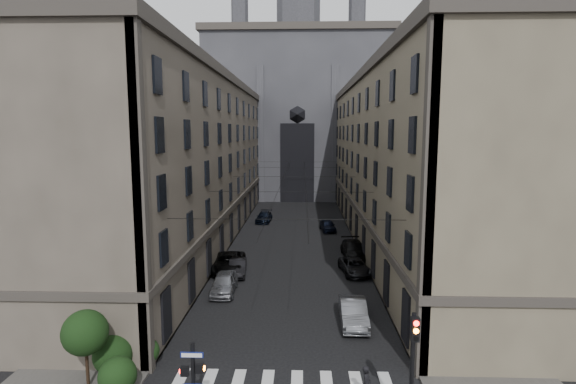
# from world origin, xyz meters

# --- Properties ---
(sidewalk_left) EXTENTS (7.00, 80.00, 0.15)m
(sidewalk_left) POSITION_xyz_m (-10.50, 36.00, 0.07)
(sidewalk_left) COLOR #383533
(sidewalk_left) RESTS_ON ground
(sidewalk_right) EXTENTS (7.00, 80.00, 0.15)m
(sidewalk_right) POSITION_xyz_m (10.50, 36.00, 0.07)
(sidewalk_right) COLOR #383533
(sidewalk_right) RESTS_ON ground
(building_left) EXTENTS (13.60, 60.60, 18.85)m
(building_left) POSITION_xyz_m (-13.44, 36.00, 9.34)
(building_left) COLOR #463F36
(building_left) RESTS_ON ground
(building_right) EXTENTS (13.60, 60.60, 18.85)m
(building_right) POSITION_xyz_m (13.44, 36.00, 9.34)
(building_right) COLOR brown
(building_right) RESTS_ON ground
(gothic_tower) EXTENTS (35.00, 23.00, 58.00)m
(gothic_tower) POSITION_xyz_m (0.00, 74.96, 17.80)
(gothic_tower) COLOR #2D2D33
(gothic_tower) RESTS_ON ground
(pedestrian_signal_left) EXTENTS (1.02, 0.38, 4.00)m
(pedestrian_signal_left) POSITION_xyz_m (-3.51, 1.50, 2.32)
(pedestrian_signal_left) COLOR black
(pedestrian_signal_left) RESTS_ON ground
(traffic_light_right) EXTENTS (0.34, 0.50, 5.20)m
(traffic_light_right) POSITION_xyz_m (5.60, 1.92, 3.29)
(traffic_light_right) COLOR black
(traffic_light_right) RESTS_ON ground
(shrub_cluster) EXTENTS (3.90, 4.40, 3.90)m
(shrub_cluster) POSITION_xyz_m (-8.72, 5.01, 1.80)
(shrub_cluster) COLOR black
(shrub_cluster) RESTS_ON sidewalk_left
(tram_wires) EXTENTS (14.00, 60.00, 0.43)m
(tram_wires) POSITION_xyz_m (0.00, 35.63, 7.25)
(tram_wires) COLOR black
(tram_wires) RESTS_ON ground
(car_left_near) EXTENTS (1.99, 4.67, 1.57)m
(car_left_near) POSITION_xyz_m (-5.15, 17.97, 0.79)
(car_left_near) COLOR gray
(car_left_near) RESTS_ON ground
(car_left_midnear) EXTENTS (1.79, 4.27, 1.37)m
(car_left_midnear) POSITION_xyz_m (-4.72, 22.49, 0.69)
(car_left_midnear) COLOR black
(car_left_midnear) RESTS_ON ground
(car_left_midfar) EXTENTS (2.99, 5.98, 1.63)m
(car_left_midfar) POSITION_xyz_m (-5.66, 23.42, 0.81)
(car_left_midfar) COLOR black
(car_left_midfar) RESTS_ON ground
(car_left_far) EXTENTS (2.26, 4.92, 1.39)m
(car_left_far) POSITION_xyz_m (-4.41, 45.89, 0.70)
(car_left_far) COLOR black
(car_left_far) RESTS_ON ground
(car_right_near) EXTENTS (1.74, 4.84, 1.59)m
(car_right_near) POSITION_xyz_m (4.36, 12.54, 0.79)
(car_right_near) COLOR slate
(car_right_near) RESTS_ON ground
(car_right_midnear) EXTENTS (2.81, 5.02, 1.33)m
(car_right_midnear) POSITION_xyz_m (5.64, 23.14, 0.66)
(car_right_midnear) COLOR black
(car_right_midnear) RESTS_ON ground
(car_right_midfar) EXTENTS (2.57, 5.74, 1.64)m
(car_right_midfar) POSITION_xyz_m (6.20, 28.32, 0.82)
(car_right_midfar) COLOR black
(car_right_midfar) RESTS_ON ground
(car_right_far) EXTENTS (2.19, 4.36, 1.42)m
(car_right_far) POSITION_xyz_m (4.20, 40.42, 0.71)
(car_right_far) COLOR black
(car_right_far) RESTS_ON ground
(pedestrian) EXTENTS (0.60, 0.74, 1.78)m
(pedestrian) POSITION_xyz_m (4.01, 3.92, 0.89)
(pedestrian) COLOR black
(pedestrian) RESTS_ON ground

